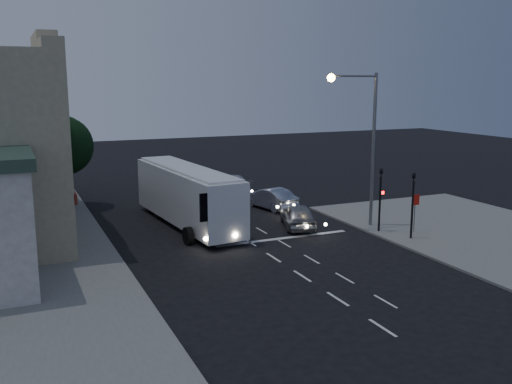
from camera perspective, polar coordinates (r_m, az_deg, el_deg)
name	(u,v)px	position (r m, az deg, el deg)	size (l,w,h in m)	color
ground	(265,252)	(29.42, 0.93, -6.04)	(120.00, 120.00, 0.00)	black
road_markings	(261,234)	(32.82, 0.55, -4.22)	(8.00, 30.55, 0.01)	silver
tour_bus	(187,194)	(34.65, -6.91, -0.21)	(3.41, 11.82, 3.58)	white
car_suv	(298,216)	(34.19, 4.21, -2.38)	(1.71, 4.25, 1.45)	#9C9C9C
car_sedan_a	(270,198)	(39.16, 1.46, -0.63)	(1.53, 4.40, 1.45)	#ACB4C4
car_sedan_b	(231,184)	(44.29, -2.51, 0.77)	(2.14, 5.25, 1.52)	silver
traffic_signal_main	(381,192)	(33.27, 12.35, 0.00)	(0.25, 0.35, 4.10)	black
traffic_signal_side	(413,197)	(32.16, 15.42, -0.52)	(0.18, 0.15, 4.10)	black
regulatory_sign	(415,207)	(33.68, 15.64, -1.45)	(0.45, 0.12, 2.20)	slate
streetlight	(365,132)	(33.82, 10.80, 5.91)	(3.32, 0.44, 9.00)	slate
street_tree	(63,143)	(40.93, -18.73, 4.64)	(4.00, 4.00, 6.20)	black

